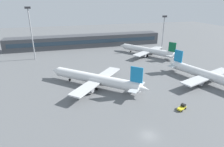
% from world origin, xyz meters
% --- Properties ---
extents(ground_plane, '(400.00, 400.00, 0.00)m').
position_xyz_m(ground_plane, '(0.00, 40.00, 0.00)').
color(ground_plane, slate).
extents(terminal_building, '(116.25, 12.13, 9.00)m').
position_xyz_m(terminal_building, '(0.00, 108.49, 4.50)').
color(terminal_building, '#3F4247').
rests_on(terminal_building, ground_plane).
extents(airplane_near, '(31.78, 44.55, 11.32)m').
position_xyz_m(airplane_near, '(40.77, 23.57, 3.45)').
color(airplane_near, white).
rests_on(airplane_near, ground_plane).
extents(airplane_mid, '(36.97, 35.00, 11.64)m').
position_xyz_m(airplane_mid, '(-8.01, 34.79, 3.55)').
color(airplane_mid, white).
rests_on(airplane_mid, ground_plane).
extents(airplane_far, '(28.68, 37.91, 10.85)m').
position_xyz_m(airplane_far, '(34.23, 73.28, 3.31)').
color(airplane_far, white).
rests_on(airplane_far, ground_plane).
extents(baggage_tug_yellow, '(3.89, 3.02, 1.75)m').
position_xyz_m(baggage_tug_yellow, '(16.58, 8.93, 0.80)').
color(baggage_tug_yellow, yellow).
rests_on(baggage_tug_yellow, ground_plane).
extents(floodlight_tower_west, '(3.20, 0.80, 24.41)m').
position_xyz_m(floodlight_tower_west, '(49.82, 80.86, 14.20)').
color(floodlight_tower_west, gray).
rests_on(floodlight_tower_west, ground_plane).
extents(floodlight_tower_east, '(3.20, 0.80, 30.80)m').
position_xyz_m(floodlight_tower_east, '(-35.77, 83.92, 17.49)').
color(floodlight_tower_east, gray).
rests_on(floodlight_tower_east, ground_plane).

